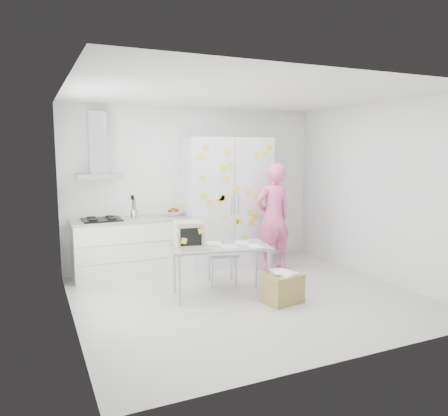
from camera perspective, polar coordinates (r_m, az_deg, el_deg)
name	(u,v)px	position (r m, az deg, el deg)	size (l,w,h in m)	color
floor	(247,297)	(6.10, 3.08, -11.59)	(4.50, 4.00, 0.02)	silver
walls	(226,194)	(6.44, 0.22, 1.86)	(4.52, 4.01, 2.70)	white
ceiling	(249,95)	(5.80, 3.28, 14.57)	(4.50, 4.00, 0.02)	white
counter_run	(132,246)	(7.13, -11.94, -4.88)	(1.84, 0.63, 1.28)	white
range_hood	(98,152)	(7.02, -16.15, 7.02)	(0.70, 0.48, 1.01)	silver
tall_cabinet	(226,202)	(7.52, 0.32, 0.79)	(1.50, 0.68, 2.20)	silver
person	(273,217)	(7.25, 6.41, -1.18)	(0.65, 0.43, 1.78)	pink
desk	(201,240)	(5.89, -3.08, -4.20)	(1.41, 0.89, 1.04)	#999CA3
chair	(221,247)	(6.57, -0.35, -5.15)	(0.53, 0.53, 0.96)	#B7B8B5
cardboard_box	(282,288)	(5.89, 7.60, -10.26)	(0.53, 0.46, 0.42)	#A48D47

